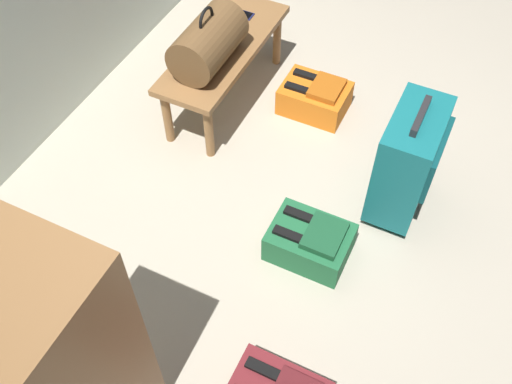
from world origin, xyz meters
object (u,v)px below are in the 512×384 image
Objects in this scene: duffel_bag_brown at (208,42)px; cell_phone at (241,14)px; bench at (224,54)px; suitcase_upright_teal at (408,161)px; backpack_green at (310,242)px; backpack_orange at (315,97)px.

cell_phone is (0.46, 0.04, -0.13)m from duffel_bag_brown.
duffel_bag_brown is 3.06× the size of cell_phone.
duffel_bag_brown reaches higher than bench.
suitcase_upright_teal is at bearing -98.03° from duffel_bag_brown.
backpack_green is at bearing 148.71° from suitcase_upright_teal.
backpack_orange and backpack_green have the same top height.
suitcase_upright_teal is at bearing -31.29° from backpack_green.
cell_phone is (0.30, 0.04, 0.06)m from bench.
bench reaches higher than backpack_orange.
backpack_green is at bearing -140.22° from cell_phone.
duffel_bag_brown reaches higher than suitcase_upright_teal.
duffel_bag_brown is 1.16m from backpack_green.
backpack_green is (-0.95, -0.36, 0.00)m from backpack_orange.
bench reaches higher than backpack_green.
cell_phone is 0.38× the size of backpack_green.
cell_phone reaches higher than backpack_orange.
bench is 2.27× the size of duffel_bag_brown.
suitcase_upright_teal reaches higher than cell_phone.
cell_phone is 0.38× the size of backpack_orange.
backpack_orange is (0.31, -0.51, -0.43)m from duffel_bag_brown.
duffel_bag_brown reaches higher than backpack_orange.
bench is 0.58m from backpack_orange.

